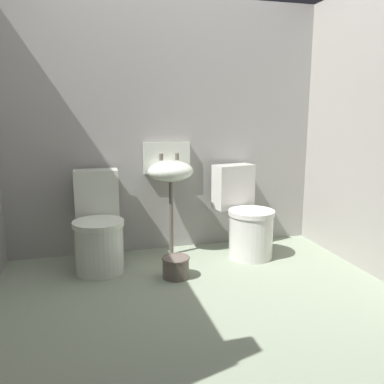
{
  "coord_description": "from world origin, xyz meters",
  "views": [
    {
      "loc": [
        -0.74,
        -2.45,
        1.28
      ],
      "look_at": [
        0.0,
        0.29,
        0.7
      ],
      "focal_mm": 38.19,
      "sensor_mm": 36.0,
      "label": 1
    }
  ],
  "objects_px": {
    "toilet_left": "(98,230)",
    "sink": "(170,170)",
    "bucket": "(176,267)",
    "toilet_right": "(245,219)"
  },
  "relations": [
    {
      "from": "toilet_right",
      "to": "bucket",
      "type": "xyz_separation_m",
      "value": [
        -0.72,
        -0.36,
        -0.23
      ]
    },
    {
      "from": "toilet_right",
      "to": "sink",
      "type": "bearing_deg",
      "value": -27.98
    },
    {
      "from": "toilet_left",
      "to": "toilet_right",
      "type": "xyz_separation_m",
      "value": [
        1.27,
        0.0,
        0.0
      ]
    },
    {
      "from": "toilet_left",
      "to": "toilet_right",
      "type": "relative_size",
      "value": 1.0
    },
    {
      "from": "toilet_left",
      "to": "sink",
      "type": "xyz_separation_m",
      "value": [
        0.63,
        0.19,
        0.43
      ]
    },
    {
      "from": "toilet_right",
      "to": "toilet_left",
      "type": "bearing_deg",
      "value": -11.57
    },
    {
      "from": "toilet_right",
      "to": "bucket",
      "type": "distance_m",
      "value": 0.83
    },
    {
      "from": "sink",
      "to": "bucket",
      "type": "height_order",
      "value": "sink"
    },
    {
      "from": "toilet_left",
      "to": "bucket",
      "type": "distance_m",
      "value": 0.7
    },
    {
      "from": "toilet_right",
      "to": "bucket",
      "type": "bearing_deg",
      "value": 14.82
    }
  ]
}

